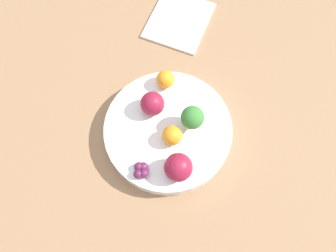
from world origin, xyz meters
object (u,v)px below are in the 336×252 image
Objects in this scene: broccoli at (192,118)px; orange_front at (172,135)px; napkin at (179,20)px; apple_green at (178,167)px; apple_red at (152,104)px; grape_cluster at (141,170)px; bowl at (168,131)px; orange_back at (165,79)px.

broccoli is 0.05m from orange_front.
broccoli is 0.29m from napkin.
apple_red is at bearing -112.24° from apple_green.
napkin is (-0.26, -0.27, -0.06)m from apple_green.
grape_cluster reaches higher than napkin.
apple_red is 1.40× the size of grape_cluster.
apple_red is at bearing -96.88° from bowl.
grape_cluster is at bearing 35.20° from napkin.
orange_front is at bearing -123.78° from apple_green.
bowl is at bearing -121.10° from apple_green.
napkin is (-0.32, -0.22, -0.04)m from grape_cluster.
orange_back reaches higher than bowl.
apple_red is 1.28× the size of orange_back.
apple_red reaches higher than orange_back.
orange_front is at bearing -175.01° from grape_cluster.
orange_front is 0.20× the size of napkin.
broccoli is at bearing 174.59° from orange_front.
broccoli is 0.30× the size of napkin.
bowl is 0.07m from apple_red.
bowl is 1.30× the size of napkin.
bowl is at bearing -162.94° from grape_cluster.
bowl is 6.84× the size of orange_back.
napkin is (-0.15, -0.12, -0.05)m from orange_back.
orange_back is (-0.11, -0.15, -0.01)m from apple_green.
broccoli reaches higher than napkin.
apple_green reaches higher than bowl.
orange_back is at bearing -130.30° from bowl.
orange_back reaches higher than napkin.
broccoli is 1.52× the size of orange_front.
apple_green is (0.08, 0.05, -0.01)m from broccoli.
apple_red is 0.08m from orange_front.
orange_back is (-0.06, -0.08, 0.04)m from bowl.
apple_red is at bearing -67.66° from broccoli.
napkin is at bearing -142.77° from orange_back.
broccoli is 0.09m from apple_red.
bowl is 0.10m from apple_green.
orange_front is at bearing 52.90° from orange_back.
bowl is at bearing 41.45° from napkin.
broccoli reaches higher than orange_front.
orange_back is (-0.06, -0.02, -0.01)m from apple_red.
broccoli is 1.58× the size of orange_back.
orange_back is at bearing -127.10° from orange_front.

